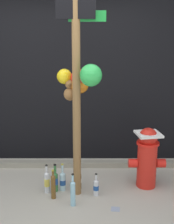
% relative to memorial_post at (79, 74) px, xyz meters
% --- Properties ---
extents(ground_plane, '(14.00, 14.00, 0.00)m').
position_rel_memorial_post_xyz_m(ground_plane, '(-0.25, -0.51, -1.53)').
color(ground_plane, '#ADA899').
extents(building_wall, '(10.00, 0.20, 3.78)m').
position_rel_memorial_post_xyz_m(building_wall, '(-0.25, 1.20, 0.36)').
color(building_wall, black).
rests_on(building_wall, ground_plane).
extents(curb_strip, '(8.00, 0.12, 0.08)m').
position_rel_memorial_post_xyz_m(curb_strip, '(-0.25, 0.78, -1.49)').
color(curb_strip, gray).
rests_on(curb_strip, ground_plane).
extents(memorial_post, '(0.58, 0.53, 2.51)m').
position_rel_memorial_post_xyz_m(memorial_post, '(0.00, 0.00, 0.00)').
color(memorial_post, olive).
rests_on(memorial_post, ground_plane).
extents(fire_hydrant, '(0.49, 0.35, 0.81)m').
position_rel_memorial_post_xyz_m(fire_hydrant, '(0.89, 0.17, -1.10)').
color(fire_hydrant, red).
rests_on(fire_hydrant, ground_plane).
extents(bottle_0, '(0.06, 0.06, 0.38)m').
position_rel_memorial_post_xyz_m(bottle_0, '(-0.32, -0.15, -1.36)').
color(bottle_0, brown).
rests_on(bottle_0, ground_plane).
extents(bottle_1, '(0.07, 0.07, 0.32)m').
position_rel_memorial_post_xyz_m(bottle_1, '(-0.01, 0.10, -1.41)').
color(bottle_1, brown).
rests_on(bottle_1, ground_plane).
extents(bottle_2, '(0.06, 0.06, 0.41)m').
position_rel_memorial_post_xyz_m(bottle_2, '(-0.07, -0.32, -1.36)').
color(bottle_2, '#93CCE0').
rests_on(bottle_2, ground_plane).
extents(bottle_3, '(0.07, 0.07, 0.30)m').
position_rel_memorial_post_xyz_m(bottle_3, '(0.21, -0.08, -1.41)').
color(bottle_3, silver).
rests_on(bottle_3, ground_plane).
extents(bottle_4, '(0.07, 0.07, 0.37)m').
position_rel_memorial_post_xyz_m(bottle_4, '(-0.31, 0.03, -1.38)').
color(bottle_4, '#337038').
rests_on(bottle_4, ground_plane).
extents(bottle_5, '(0.08, 0.08, 0.37)m').
position_rel_memorial_post_xyz_m(bottle_5, '(-0.22, 0.05, -1.39)').
color(bottle_5, '#B2DBEA').
rests_on(bottle_5, ground_plane).
extents(bottle_6, '(0.07, 0.07, 0.38)m').
position_rel_memorial_post_xyz_m(bottle_6, '(-0.41, -0.01, -1.38)').
color(bottle_6, silver).
rests_on(bottle_6, ground_plane).
extents(bottle_7, '(0.07, 0.07, 0.33)m').
position_rel_memorial_post_xyz_m(bottle_7, '(-0.05, 0.19, -1.39)').
color(bottle_7, '#93CCE0').
rests_on(bottle_7, ground_plane).
extents(litter_0, '(0.11, 0.11, 0.01)m').
position_rel_memorial_post_xyz_m(litter_0, '(0.43, -0.41, -1.52)').
color(litter_0, '#8C99B2').
rests_on(litter_0, ground_plane).
extents(litter_2, '(0.14, 0.14, 0.01)m').
position_rel_memorial_post_xyz_m(litter_2, '(1.05, 0.78, -1.52)').
color(litter_2, '#8C99B2').
rests_on(litter_2, ground_plane).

